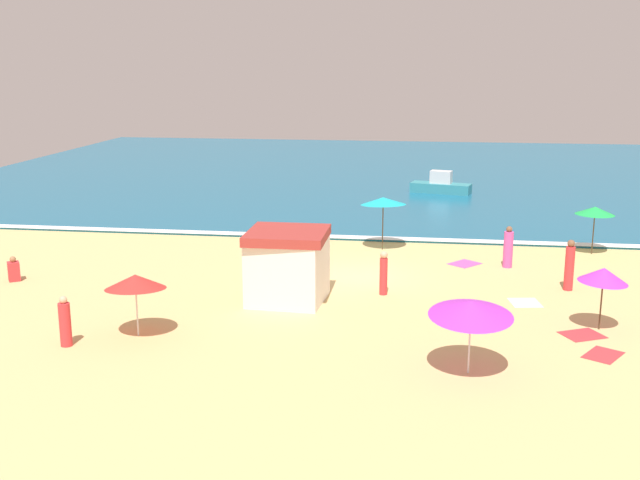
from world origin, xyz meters
The scene contains 19 objects.
ground_plane centered at (0.00, 0.00, 0.00)m, with size 60.00×60.00×0.00m, color #D8B775.
ocean_water centered at (0.00, 28.00, 0.05)m, with size 60.00×44.00×0.10m, color #196084.
wave_breaker_foam centered at (0.00, 6.30, 0.10)m, with size 57.00×0.70×0.01m, color white.
lifeguard_cabana centered at (-2.09, -3.32, 1.27)m, with size 2.68×2.68×2.49m.
beach_umbrella_0 centered at (8.02, -4.84, 1.75)m, with size 1.69×1.67×2.02m.
beach_umbrella_1 centered at (0.70, 4.53, 2.17)m, with size 2.65×2.66×2.41m.
beach_umbrella_2 centered at (3.83, -8.89, 1.81)m, with size 2.42×2.45×2.13m.
beach_umbrella_3 centered at (9.70, 5.00, 1.90)m, with size 2.33×2.33×2.09m.
beach_umbrella_4 centered at (-5.96, -7.40, 1.71)m, with size 2.20×2.22×2.00m.
beachgoer_0 centered at (-7.73, -8.50, 0.71)m, with size 0.46×0.46×1.52m.
beachgoer_1 centered at (7.77, -0.65, 0.90)m, with size 0.37×0.37×1.87m.
beachgoer_2 centered at (1.15, -2.14, 0.79)m, with size 0.37×0.37×1.59m.
beachgoer_5 centered at (-12.80, -2.37, 0.41)m, with size 0.57×0.57×0.96m.
beachgoer_7 centered at (5.88, 2.26, 0.78)m, with size 0.52×0.52×1.69m.
beach_towel_0 centered at (7.68, -7.06, 0.01)m, with size 1.36×1.47×0.01m.
beach_towel_1 centered at (4.20, 2.55, 0.01)m, with size 1.49×1.52×0.01m.
beach_towel_2 centered at (7.41, -5.46, 0.01)m, with size 1.49×1.39×0.01m.
beach_towel_3 centered at (6.05, -2.43, 0.01)m, with size 1.14×1.21×0.01m.
small_boat_0 centered at (3.40, 19.22, 0.55)m, with size 3.84×2.03×1.38m.
Camera 1 is at (2.61, -28.46, 8.18)m, focal length 43.17 mm.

